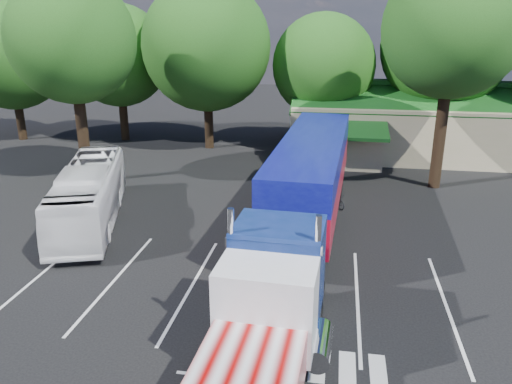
% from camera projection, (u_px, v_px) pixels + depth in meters
% --- Properties ---
extents(ground, '(120.00, 120.00, 0.00)m').
position_uv_depth(ground, '(225.00, 227.00, 25.20)').
color(ground, black).
rests_on(ground, ground).
extents(event_hall, '(24.20, 14.12, 5.55)m').
position_uv_depth(event_hall, '(446.00, 124.00, 38.98)').
color(event_hall, tan).
rests_on(event_hall, ground).
extents(tree_row_a, '(9.00, 9.00, 11.68)m').
position_uv_depth(tree_row_a, '(10.00, 55.00, 41.67)').
color(tree_row_a, black).
rests_on(tree_row_a, ground).
extents(tree_row_b, '(8.40, 8.40, 11.35)m').
position_uv_depth(tree_row_b, '(119.00, 56.00, 41.51)').
color(tree_row_b, black).
rests_on(tree_row_b, ground).
extents(tree_row_c, '(10.00, 10.00, 13.05)m').
position_uv_depth(tree_row_c, '(206.00, 46.00, 38.48)').
color(tree_row_c, black).
rests_on(tree_row_c, ground).
extents(tree_row_d, '(8.00, 8.00, 10.60)m').
position_uv_depth(tree_row_d, '(324.00, 66.00, 38.78)').
color(tree_row_d, black).
rests_on(tree_row_d, ground).
extents(tree_row_e, '(9.60, 9.60, 12.90)m').
position_uv_depth(tree_row_e, '(445.00, 46.00, 37.37)').
color(tree_row_e, black).
rests_on(tree_row_e, ground).
extents(tree_near_left, '(7.60, 7.60, 12.65)m').
position_uv_depth(tree_near_left, '(72.00, 40.00, 29.56)').
color(tree_near_left, black).
rests_on(tree_near_left, ground).
extents(tree_near_right, '(8.00, 8.00, 13.50)m').
position_uv_depth(tree_near_right, '(453.00, 29.00, 28.29)').
color(tree_near_right, black).
rests_on(tree_near_right, ground).
extents(semi_truck, '(4.23, 22.77, 4.75)m').
position_uv_depth(semi_truck, '(304.00, 194.00, 21.83)').
color(semi_truck, black).
rests_on(semi_truck, ground).
extents(woman, '(0.42, 0.58, 1.50)m').
position_uv_depth(woman, '(315.00, 221.00, 24.02)').
color(woman, black).
rests_on(woman, ground).
extents(bicycle, '(1.32, 1.64, 0.83)m').
position_uv_depth(bicycle, '(337.00, 200.00, 27.82)').
color(bicycle, black).
rests_on(bicycle, ground).
extents(tour_bus, '(5.74, 10.97, 2.99)m').
position_uv_depth(tour_bus, '(89.00, 194.00, 25.43)').
color(tour_bus, white).
rests_on(tour_bus, ground).
extents(silver_sedan, '(3.89, 1.99, 1.22)m').
position_uv_depth(silver_sedan, '(380.00, 154.00, 36.75)').
color(silver_sedan, '#929498').
rests_on(silver_sedan, ground).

